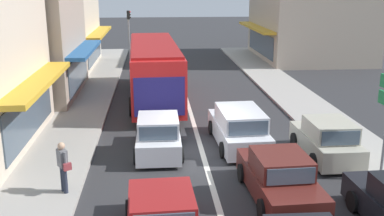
{
  "coord_description": "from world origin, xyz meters",
  "views": [
    {
      "loc": [
        -1.81,
        -15.99,
        6.45
      ],
      "look_at": [
        -0.21,
        2.54,
        1.2
      ],
      "focal_mm": 42.0,
      "sensor_mm": 36.0,
      "label": 1
    }
  ],
  "objects_px": {
    "hatchback_adjacent_lane_lead": "(158,136)",
    "traffic_light_downstreet": "(129,27)",
    "wagon_adjacent_lane_trail": "(239,128)",
    "pedestrian_with_handbag_near": "(63,164)",
    "parked_hatchback_kerb_second": "(326,140)",
    "city_bus": "(154,67)",
    "sedan_behind_bus_near": "(279,178)"
  },
  "relations": [
    {
      "from": "city_bus",
      "to": "sedan_behind_bus_near",
      "type": "distance_m",
      "value": 12.87
    },
    {
      "from": "city_bus",
      "to": "hatchback_adjacent_lane_lead",
      "type": "distance_m",
      "value": 8.26
    },
    {
      "from": "pedestrian_with_handbag_near",
      "to": "sedan_behind_bus_near",
      "type": "bearing_deg",
      "value": -5.96
    },
    {
      "from": "parked_hatchback_kerb_second",
      "to": "sedan_behind_bus_near",
      "type": "bearing_deg",
      "value": -131.22
    },
    {
      "from": "traffic_light_downstreet",
      "to": "pedestrian_with_handbag_near",
      "type": "height_order",
      "value": "traffic_light_downstreet"
    },
    {
      "from": "hatchback_adjacent_lane_lead",
      "to": "pedestrian_with_handbag_near",
      "type": "distance_m",
      "value": 4.51
    },
    {
      "from": "sedan_behind_bus_near",
      "to": "traffic_light_downstreet",
      "type": "bearing_deg",
      "value": 102.81
    },
    {
      "from": "sedan_behind_bus_near",
      "to": "wagon_adjacent_lane_trail",
      "type": "height_order",
      "value": "wagon_adjacent_lane_trail"
    },
    {
      "from": "hatchback_adjacent_lane_lead",
      "to": "sedan_behind_bus_near",
      "type": "xyz_separation_m",
      "value": [
        3.63,
        -4.07,
        -0.05
      ]
    },
    {
      "from": "city_bus",
      "to": "hatchback_adjacent_lane_lead",
      "type": "height_order",
      "value": "city_bus"
    },
    {
      "from": "city_bus",
      "to": "pedestrian_with_handbag_near",
      "type": "distance_m",
      "value": 11.94
    },
    {
      "from": "hatchback_adjacent_lane_lead",
      "to": "sedan_behind_bus_near",
      "type": "height_order",
      "value": "hatchback_adjacent_lane_lead"
    },
    {
      "from": "hatchback_adjacent_lane_lead",
      "to": "parked_hatchback_kerb_second",
      "type": "relative_size",
      "value": 1.0
    },
    {
      "from": "sedan_behind_bus_near",
      "to": "parked_hatchback_kerb_second",
      "type": "xyz_separation_m",
      "value": [
        2.65,
        3.02,
        0.05
      ]
    },
    {
      "from": "hatchback_adjacent_lane_lead",
      "to": "wagon_adjacent_lane_trail",
      "type": "bearing_deg",
      "value": 10.7
    },
    {
      "from": "hatchback_adjacent_lane_lead",
      "to": "traffic_light_downstreet",
      "type": "distance_m",
      "value": 21.22
    },
    {
      "from": "sedan_behind_bus_near",
      "to": "parked_hatchback_kerb_second",
      "type": "relative_size",
      "value": 1.15
    },
    {
      "from": "sedan_behind_bus_near",
      "to": "pedestrian_with_handbag_near",
      "type": "bearing_deg",
      "value": 174.04
    },
    {
      "from": "city_bus",
      "to": "sedan_behind_bus_near",
      "type": "xyz_separation_m",
      "value": [
        3.74,
        -12.25,
        -1.22
      ]
    },
    {
      "from": "hatchback_adjacent_lane_lead",
      "to": "wagon_adjacent_lane_trail",
      "type": "relative_size",
      "value": 0.81
    },
    {
      "from": "wagon_adjacent_lane_trail",
      "to": "pedestrian_with_handbag_near",
      "type": "bearing_deg",
      "value": -147.21
    },
    {
      "from": "city_bus",
      "to": "sedan_behind_bus_near",
      "type": "height_order",
      "value": "city_bus"
    },
    {
      "from": "sedan_behind_bus_near",
      "to": "city_bus",
      "type": "bearing_deg",
      "value": 106.95
    },
    {
      "from": "city_bus",
      "to": "pedestrian_with_handbag_near",
      "type": "relative_size",
      "value": 6.71
    },
    {
      "from": "wagon_adjacent_lane_trail",
      "to": "pedestrian_with_handbag_near",
      "type": "xyz_separation_m",
      "value": [
        -6.21,
        -4.0,
        0.32
      ]
    },
    {
      "from": "hatchback_adjacent_lane_lead",
      "to": "city_bus",
      "type": "bearing_deg",
      "value": 90.75
    },
    {
      "from": "city_bus",
      "to": "wagon_adjacent_lane_trail",
      "type": "relative_size",
      "value": 2.4
    },
    {
      "from": "pedestrian_with_handbag_near",
      "to": "parked_hatchback_kerb_second",
      "type": "bearing_deg",
      "value": 14.2
    },
    {
      "from": "sedan_behind_bus_near",
      "to": "pedestrian_with_handbag_near",
      "type": "relative_size",
      "value": 2.61
    },
    {
      "from": "parked_hatchback_kerb_second",
      "to": "traffic_light_downstreet",
      "type": "height_order",
      "value": "traffic_light_downstreet"
    },
    {
      "from": "hatchback_adjacent_lane_lead",
      "to": "wagon_adjacent_lane_trail",
      "type": "height_order",
      "value": "wagon_adjacent_lane_trail"
    },
    {
      "from": "traffic_light_downstreet",
      "to": "hatchback_adjacent_lane_lead",
      "type": "bearing_deg",
      "value": -84.36
    }
  ]
}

